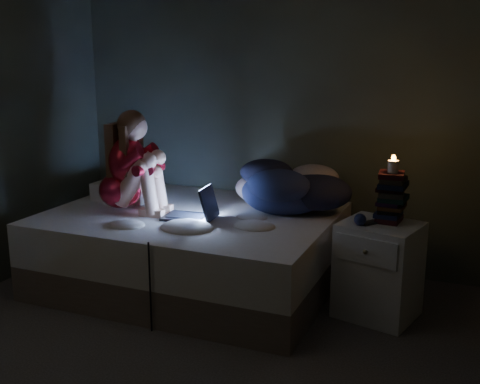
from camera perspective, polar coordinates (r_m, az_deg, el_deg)
The scene contains 12 objects.
floor at distance 3.59m, azimuth -7.23°, elevation -16.13°, with size 3.60×3.80×0.02m, color #362F2D.
wall_back at distance 4.89m, azimuth 3.63°, elevation 8.05°, with size 3.60×0.02×2.60m, color #353931.
bed at distance 4.52m, azimuth -4.71°, elevation -5.54°, with size 2.10×1.58×0.58m, color beige, non-canonical shape.
pillow at distance 4.92m, azimuth -11.05°, elevation 0.15°, with size 0.48×0.34×0.14m, color silver.
woman at distance 4.48m, azimuth -11.71°, elevation 3.01°, with size 0.48×0.31×0.78m, color maroon, non-canonical shape.
laptop at distance 4.23m, azimuth -5.03°, elevation -0.93°, with size 0.37×0.26×0.26m, color black, non-canonical shape.
clothes_pile at distance 4.44m, azimuth 4.26°, elevation 0.74°, with size 0.68×0.55×0.41m, color navy, non-canonical shape.
nightstand at distance 4.08m, azimuth 13.37°, elevation -7.41°, with size 0.49×0.44×0.65m, color silver.
book_stack at distance 4.00m, azimuth 14.53°, elevation -0.59°, with size 0.19×0.25×0.32m, color black, non-canonical shape.
candle at distance 3.96m, azimuth 14.70°, elevation 2.23°, with size 0.07×0.07×0.08m, color beige.
phone at distance 3.94m, azimuth 12.64°, elevation -3.02°, with size 0.07×0.14×0.01m, color black.
blue_orb at distance 3.86m, azimuth 11.95°, elevation -2.79°, with size 0.08×0.08×0.08m, color #1A224C.
Camera 1 is at (1.60, -2.69, 1.75)m, focal length 43.74 mm.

